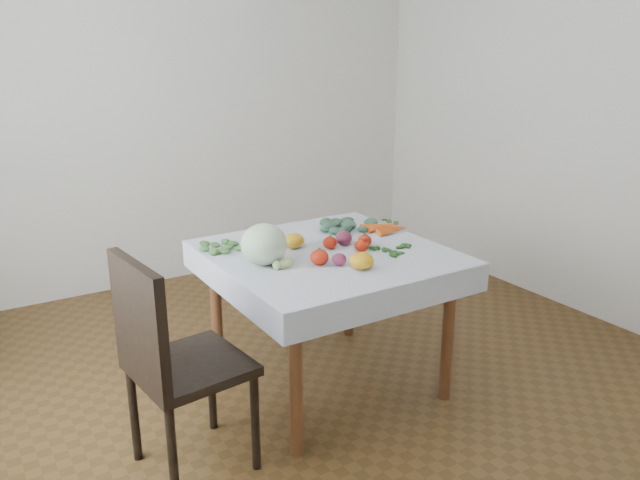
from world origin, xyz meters
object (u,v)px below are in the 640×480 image
object	(u,v)px
chair	(169,354)
cabbage	(264,244)
heirloom_back	(294,241)
table	(327,270)
carrot_bunch	(387,228)

from	to	relation	value
chair	cabbage	world-z (taller)	chair
chair	heirloom_back	world-z (taller)	chair
heirloom_back	chair	bearing A→B (deg)	-153.11
chair	cabbage	bearing A→B (deg)	25.15
chair	cabbage	size ratio (longest dim) A/B	4.45
table	heirloom_back	distance (m)	0.23
table	heirloom_back	world-z (taller)	heirloom_back
cabbage	heirloom_back	bearing A→B (deg)	30.83
chair	carrot_bunch	distance (m)	1.49
chair	cabbage	distance (m)	0.70
heirloom_back	table	bearing A→B (deg)	-48.42
cabbage	heirloom_back	distance (m)	0.29
cabbage	heirloom_back	size ratio (longest dim) A/B	1.99
carrot_bunch	chair	bearing A→B (deg)	-163.78
cabbage	carrot_bunch	size ratio (longest dim) A/B	1.03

